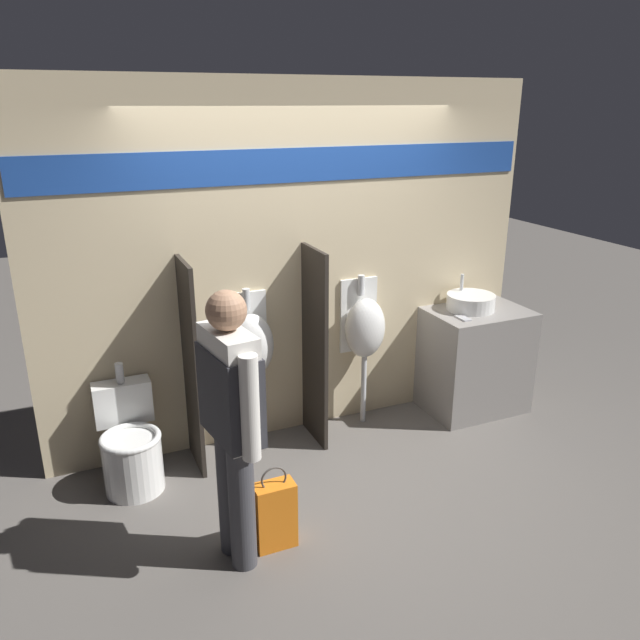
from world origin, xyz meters
name	(u,v)px	position (x,y,z in m)	size (l,w,h in m)	color
ground_plane	(329,459)	(0.00, 0.00, 0.00)	(16.00, 16.00, 0.00)	#5B5651
display_wall	(297,264)	(0.00, 0.60, 1.36)	(3.90, 0.07, 2.70)	beige
sink_counter	(475,360)	(1.49, 0.28, 0.44)	(0.82, 0.59, 0.89)	gray
sink_basin	(471,302)	(1.44, 0.34, 0.95)	(0.40, 0.40, 0.27)	white
cell_phone	(463,318)	(1.24, 0.16, 0.89)	(0.07, 0.14, 0.01)	#B7B7BC
divider_near_counter	(191,368)	(-0.91, 0.35, 0.77)	(0.03, 0.44, 1.53)	#28231E
divider_mid	(315,347)	(0.03, 0.35, 0.77)	(0.03, 0.44, 1.53)	#28231E
urinal_near_counter	(251,345)	(-0.44, 0.45, 0.82)	(0.34, 0.26, 1.24)	silver
urinal_far	(364,328)	(0.51, 0.45, 0.82)	(0.34, 0.26, 1.24)	silver
toilet	(131,448)	(-1.38, 0.26, 0.29)	(0.41, 0.57, 0.84)	white
person_in_vest	(232,412)	(-0.92, -0.74, 0.95)	(0.27, 0.56, 1.63)	#3D3D42
shopping_bag	(275,514)	(-0.69, -0.73, 0.22)	(0.24, 0.13, 0.54)	orange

